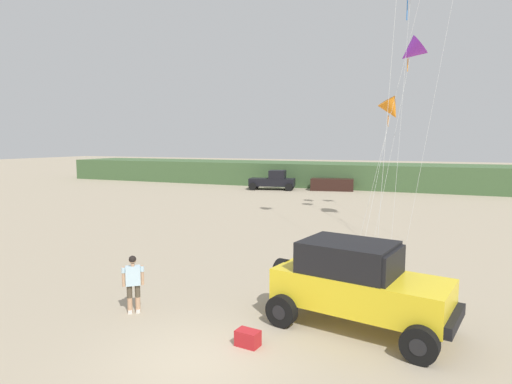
% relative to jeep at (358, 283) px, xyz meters
% --- Properties ---
extents(ground_plane, '(220.00, 220.00, 0.00)m').
position_rel_jeep_xyz_m(ground_plane, '(-2.99, -3.16, -1.20)').
color(ground_plane, tan).
extents(dune_ridge, '(90.00, 7.75, 2.52)m').
position_rel_jeep_xyz_m(dune_ridge, '(2.33, 36.79, 0.06)').
color(dune_ridge, '#426038').
rests_on(dune_ridge, ground_plane).
extents(jeep, '(5.01, 3.14, 2.26)m').
position_rel_jeep_xyz_m(jeep, '(0.00, 0.00, 0.00)').
color(jeep, yellow).
rests_on(jeep, ground_plane).
extents(person_watching, '(0.51, 0.46, 1.67)m').
position_rel_jeep_xyz_m(person_watching, '(-6.03, -1.47, -0.26)').
color(person_watching, tan).
rests_on(person_watching, ground_plane).
extents(cooler_box, '(0.60, 0.43, 0.38)m').
position_rel_jeep_xyz_m(cooler_box, '(-2.21, -2.07, -1.01)').
color(cooler_box, '#B21E23').
rests_on(cooler_box, ground_plane).
extents(distant_pickup, '(4.89, 3.23, 1.98)m').
position_rel_jeep_xyz_m(distant_pickup, '(-13.79, 30.51, -0.26)').
color(distant_pickup, black).
rests_on(distant_pickup, ground_plane).
extents(distant_sedan, '(4.44, 2.43, 1.20)m').
position_rel_jeep_xyz_m(distant_sedan, '(-8.05, 31.99, -0.60)').
color(distant_sedan, black).
rests_on(distant_sedan, ground_plane).
extents(kite_pink_ribbon, '(1.81, 5.93, 7.52)m').
position_rel_jeep_xyz_m(kite_pink_ribbon, '(-0.85, 15.00, 5.49)').
color(kite_pink_ribbon, orange).
rests_on(kite_pink_ribbon, ground_plane).
extents(kite_blue_swept, '(2.13, 3.97, 10.50)m').
position_rel_jeep_xyz_m(kite_blue_swept, '(0.18, 13.79, 8.37)').
color(kite_blue_swept, purple).
rests_on(kite_blue_swept, ground_plane).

